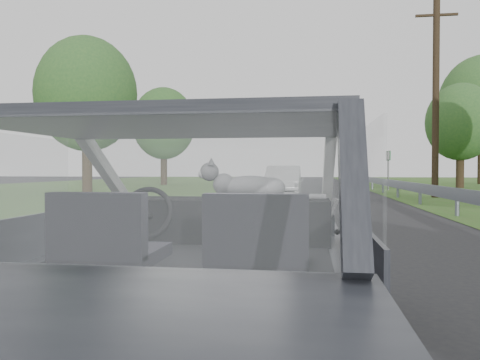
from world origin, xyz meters
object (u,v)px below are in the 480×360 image
(other_car, at_px, (283,181))
(cat, at_px, (250,186))
(utility_pole, at_px, (436,97))
(highway_sign, at_px, (388,171))
(subject_car, at_px, (194,253))

(other_car, bearing_deg, cat, -87.61)
(other_car, bearing_deg, utility_pole, 3.33)
(cat, height_order, highway_sign, highway_sign)
(highway_sign, height_order, utility_pole, utility_pole)
(subject_car, distance_m, cat, 0.74)
(cat, distance_m, utility_pole, 18.78)
(subject_car, distance_m, highway_sign, 25.57)
(subject_car, height_order, cat, subject_car)
(other_car, relative_size, highway_sign, 1.83)
(other_car, relative_size, utility_pole, 0.48)
(cat, bearing_deg, subject_car, -121.06)
(highway_sign, bearing_deg, utility_pole, -87.99)
(utility_pole, bearing_deg, cat, -108.00)
(cat, bearing_deg, other_car, 84.09)
(highway_sign, bearing_deg, other_car, -132.50)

